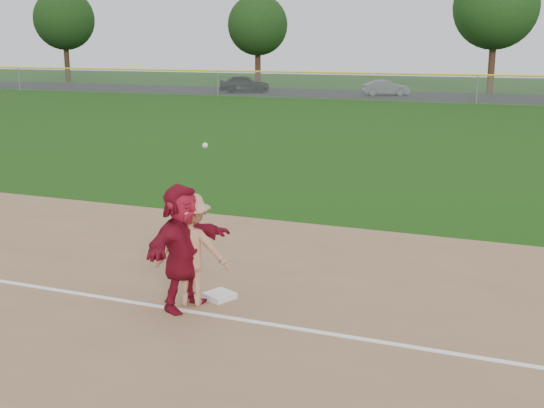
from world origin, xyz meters
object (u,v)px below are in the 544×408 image
at_px(first_base, 219,296).
at_px(car_left, 244,84).
at_px(base_runner, 182,247).
at_px(car_mid, 386,88).

relative_size(first_base, car_left, 0.10).
height_order(base_runner, car_left, base_runner).
height_order(first_base, base_runner, base_runner).
height_order(base_runner, car_mid, base_runner).
distance_m(first_base, base_runner, 1.16).
distance_m(first_base, car_left, 48.88).
height_order(first_base, car_mid, car_mid).
xyz_separation_m(first_base, car_left, (-19.49, 44.83, 0.68)).
bearing_deg(car_mid, first_base, 166.79).
xyz_separation_m(first_base, base_runner, (-0.36, -0.54, 0.96)).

